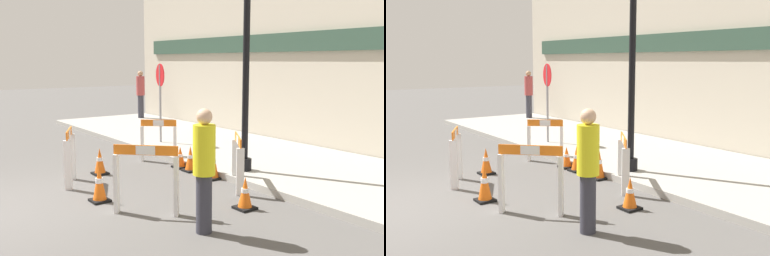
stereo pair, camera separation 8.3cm
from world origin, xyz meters
The scene contains 15 objects.
sidewalk_slab centered at (0.00, 6.38, 0.07)m, with size 18.00×3.77×0.14m.
storefront_facade centered at (0.00, 8.34, 2.75)m, with size 18.00×0.22×5.50m.
stop_sign centered at (-2.94, 5.30, 1.54)m, with size 0.59×0.14×2.10m.
barricade_0 centered at (1.26, 4.35, 0.54)m, with size 0.83×0.64×0.98m.
barricade_1 centered at (-1.48, 4.35, 0.52)m, with size 0.63×0.72×0.97m.
barricade_2 centered at (-0.77, 1.97, 0.56)m, with size 0.76×0.47×1.05m.
barricade_3 centered at (1.50, 2.31, 0.59)m, with size 0.79×0.80×1.07m.
traffic_cone_0 centered at (2.20, 3.68, 0.25)m, with size 0.30×0.30×0.52m.
traffic_cone_1 centered at (0.48, 4.40, 0.29)m, with size 0.30×0.30×0.61m.
traffic_cone_2 centered at (0.52, 1.98, 0.30)m, with size 0.30×0.30×0.62m.
traffic_cone_3 centered at (-0.29, 4.40, 0.26)m, with size 0.30×0.30×0.54m.
traffic_cone_4 centered at (-0.67, 4.40, 0.22)m, with size 0.30×0.30×0.47m.
traffic_cone_5 centered at (-1.15, 2.74, 0.26)m, with size 0.30×0.30×0.55m.
person_worker centered at (2.60, 2.57, 0.93)m, with size 0.40×0.40×1.70m.
person_pedestrian centered at (-7.77, 7.39, 1.11)m, with size 0.39×0.39×1.79m.
Camera 2 is at (7.29, -0.88, 2.32)m, focal length 42.00 mm.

